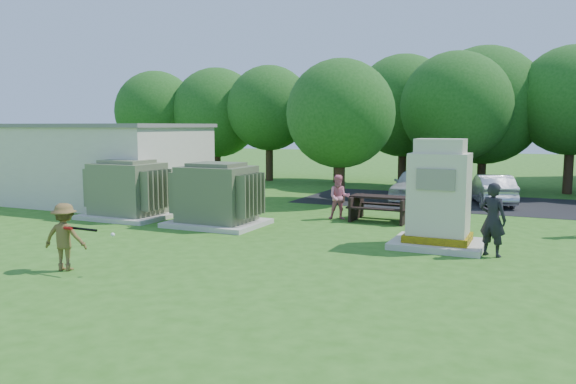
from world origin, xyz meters
The scene contains 15 objects.
ground centered at (0.00, 0.00, 0.00)m, with size 120.00×120.00×0.00m, color #2D6619.
service_building centered at (-11.00, 7.00, 1.60)m, with size 10.00×5.00×3.20m, color beige.
service_building_roof centered at (-11.00, 7.00, 3.27)m, with size 10.20×5.20×0.15m, color slate.
parking_strip centered at (7.00, 13.50, 0.01)m, with size 20.00×6.00×0.01m, color #232326.
transformer_left centered at (-6.50, 4.50, 0.97)m, with size 3.00×2.40×2.07m.
transformer_right centered at (-2.80, 4.50, 0.97)m, with size 3.00×2.40×2.07m.
generator_cabinet centered at (4.40, 4.15, 1.28)m, with size 2.40×1.97×2.93m.
picnic_table centered at (1.88, 7.58, 0.54)m, with size 2.04×1.53×0.87m.
batter centered at (-2.87, -1.88, 0.77)m, with size 0.99×0.57×1.54m, color brown.
person_by_generator centered at (5.83, 3.61, 0.94)m, with size 0.68×0.45×1.87m, color black.
person_at_picnic centered at (0.47, 7.28, 0.78)m, with size 0.76×0.59×1.57m, color pink.
car_white centered at (1.86, 13.37, 0.71)m, with size 1.67×4.16×1.42m, color silver.
car_silver_a centered at (4.99, 13.56, 0.63)m, with size 1.33×3.80×1.25m, color #B2B2B7.
batting_equipment centered at (-2.22, -1.94, 0.99)m, with size 1.23×0.30×0.17m.
tree_row centered at (1.75, 18.50, 4.15)m, with size 41.30×13.30×7.30m.
Camera 1 is at (6.93, -11.14, 3.28)m, focal length 35.00 mm.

